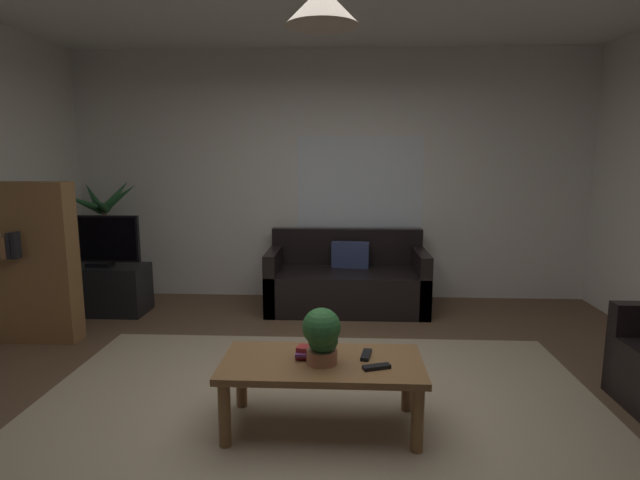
# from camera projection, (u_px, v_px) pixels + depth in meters

# --- Properties ---
(floor) EXTENTS (5.77, 5.26, 0.02)m
(floor) POSITION_uv_depth(u_px,v_px,m) (318.00, 407.00, 3.30)
(floor) COLOR brown
(floor) RESTS_ON ground
(rug) EXTENTS (3.75, 2.89, 0.01)m
(rug) POSITION_uv_depth(u_px,v_px,m) (316.00, 421.00, 3.10)
(rug) COLOR tan
(rug) RESTS_ON ground
(wall_back) EXTENTS (5.89, 0.06, 2.77)m
(wall_back) POSITION_uv_depth(u_px,v_px,m) (330.00, 177.00, 5.69)
(wall_back) COLOR silver
(wall_back) RESTS_ON ground
(window_pane) EXTENTS (1.41, 0.01, 1.02)m
(window_pane) POSITION_uv_depth(u_px,v_px,m) (360.00, 182.00, 5.65)
(window_pane) COLOR white
(couch_under_window) EXTENTS (1.67, 0.81, 0.82)m
(couch_under_window) POSITION_uv_depth(u_px,v_px,m) (347.00, 283.00, 5.37)
(couch_under_window) COLOR black
(couch_under_window) RESTS_ON ground
(coffee_table) EXTENTS (1.19, 0.58, 0.42)m
(coffee_table) POSITION_uv_depth(u_px,v_px,m) (322.00, 371.00, 2.97)
(coffee_table) COLOR olive
(coffee_table) RESTS_ON ground
(book_on_table_0) EXTENTS (0.13, 0.10, 0.02)m
(book_on_table_0) POSITION_uv_depth(u_px,v_px,m) (307.00, 355.00, 3.01)
(book_on_table_0) COLOR #B22D2D
(book_on_table_0) RESTS_ON coffee_table
(book_on_table_1) EXTENTS (0.13, 0.12, 0.02)m
(book_on_table_1) POSITION_uv_depth(u_px,v_px,m) (307.00, 353.00, 3.00)
(book_on_table_1) COLOR #72387F
(book_on_table_1) RESTS_ON coffee_table
(book_on_table_2) EXTENTS (0.13, 0.11, 0.03)m
(book_on_table_2) POSITION_uv_depth(u_px,v_px,m) (307.00, 349.00, 3.00)
(book_on_table_2) COLOR #B22D2D
(book_on_table_2) RESTS_ON coffee_table
(remote_on_table_0) EXTENTS (0.17, 0.10, 0.02)m
(remote_on_table_0) POSITION_uv_depth(u_px,v_px,m) (377.00, 367.00, 2.85)
(remote_on_table_0) COLOR black
(remote_on_table_0) RESTS_ON coffee_table
(remote_on_table_1) EXTENTS (0.08, 0.17, 0.02)m
(remote_on_table_1) POSITION_uv_depth(u_px,v_px,m) (366.00, 355.00, 3.02)
(remote_on_table_1) COLOR black
(remote_on_table_1) RESTS_ON coffee_table
(potted_plant_on_table) EXTENTS (0.22, 0.23, 0.34)m
(potted_plant_on_table) POSITION_uv_depth(u_px,v_px,m) (322.00, 335.00, 2.89)
(potted_plant_on_table) COLOR #B77051
(potted_plant_on_table) RESTS_ON coffee_table
(tv_stand) EXTENTS (0.90, 0.44, 0.50)m
(tv_stand) POSITION_uv_depth(u_px,v_px,m) (103.00, 289.00, 5.22)
(tv_stand) COLOR black
(tv_stand) RESTS_ON ground
(tv) EXTENTS (0.84, 0.16, 0.52)m
(tv) POSITION_uv_depth(u_px,v_px,m) (98.00, 240.00, 5.11)
(tv) COLOR black
(tv) RESTS_ON tv_stand
(potted_palm_corner) EXTENTS (0.80, 0.70, 1.38)m
(potted_palm_corner) POSITION_uv_depth(u_px,v_px,m) (106.00, 250.00, 5.60)
(potted_palm_corner) COLOR #4C4C51
(potted_palm_corner) RESTS_ON ground
(bookshelf_corner) EXTENTS (0.70, 0.31, 1.40)m
(bookshelf_corner) POSITION_uv_depth(u_px,v_px,m) (34.00, 262.00, 4.35)
(bookshelf_corner) COLOR olive
(bookshelf_corner) RESTS_ON ground
(pendant_lamp) EXTENTS (0.40, 0.40, 0.48)m
(pendant_lamp) POSITION_uv_depth(u_px,v_px,m) (322.00, 6.00, 2.64)
(pendant_lamp) COLOR black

